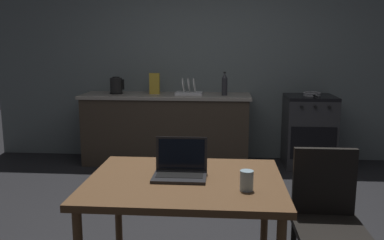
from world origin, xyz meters
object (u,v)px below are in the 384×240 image
at_px(stove_oven, 309,131).
at_px(drinking_glass, 247,180).
at_px(chair, 327,214).
at_px(electric_kettle, 116,86).
at_px(frying_pan, 312,94).
at_px(bottle, 225,84).
at_px(dish_rack, 189,91).
at_px(laptop, 180,169).
at_px(cereal_box, 155,84).
at_px(dining_table, 185,190).

xyz_separation_m(stove_oven, drinking_glass, (-0.95, -3.00, 0.34)).
height_order(chair, electric_kettle, electric_kettle).
bearing_deg(electric_kettle, chair, -54.36).
bearing_deg(stove_oven, chair, -99.26).
height_order(chair, frying_pan, frying_pan).
height_order(bottle, dish_rack, bottle).
height_order(laptop, bottle, bottle).
bearing_deg(electric_kettle, dish_rack, 0.00).
relative_size(laptop, frying_pan, 0.81).
distance_m(laptop, cereal_box, 2.90).
relative_size(frying_pan, dish_rack, 1.16).
bearing_deg(drinking_glass, bottle, 92.39).
xyz_separation_m(chair, frying_pan, (0.47, 2.78, 0.40)).
bearing_deg(frying_pan, electric_kettle, 179.31).
distance_m(chair, cereal_box, 3.25).
bearing_deg(stove_oven, cereal_box, 179.35).
bearing_deg(cereal_box, frying_pan, -1.44).
distance_m(stove_oven, dish_rack, 1.60).
relative_size(drinking_glass, cereal_box, 0.42).
bearing_deg(dining_table, chair, 2.15).
relative_size(dining_table, frying_pan, 2.94).
relative_size(dining_table, drinking_glass, 10.40).
height_order(chair, drinking_glass, chair).
bearing_deg(bottle, stove_oven, 2.53).
distance_m(chair, drinking_glass, 0.59).
bearing_deg(chair, dining_table, 170.86).
xyz_separation_m(bottle, frying_pan, (1.09, 0.02, -0.11)).
bearing_deg(chair, bottle, 91.31).
height_order(frying_pan, dish_rack, dish_rack).
relative_size(chair, laptop, 2.82).
relative_size(dining_table, laptop, 3.64).
bearing_deg(dish_rack, chair, -69.16).
height_order(bottle, cereal_box, bottle).
xyz_separation_m(stove_oven, cereal_box, (-1.97, 0.02, 0.59)).
relative_size(frying_pan, drinking_glass, 3.53).
xyz_separation_m(chair, cereal_box, (-1.51, 2.83, 0.51)).
bearing_deg(frying_pan, bottle, -178.95).
bearing_deg(dining_table, bottle, 85.21).
height_order(electric_kettle, drinking_glass, electric_kettle).
distance_m(bottle, cereal_box, 0.90).
xyz_separation_m(cereal_box, dish_rack, (0.45, -0.02, -0.09)).
xyz_separation_m(chair, electric_kettle, (-2.01, 2.81, 0.48)).
height_order(laptop, cereal_box, cereal_box).
height_order(dining_table, electric_kettle, electric_kettle).
relative_size(stove_oven, dining_table, 0.77).
bearing_deg(frying_pan, cereal_box, 178.56).
height_order(chair, bottle, bottle).
relative_size(bottle, drinking_glass, 2.63).
bearing_deg(laptop, electric_kettle, 124.57).
distance_m(chair, frying_pan, 2.84).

